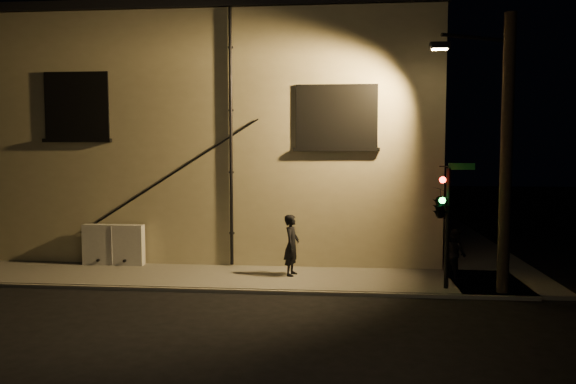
# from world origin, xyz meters

# --- Properties ---
(ground) EXTENTS (90.00, 90.00, 0.00)m
(ground) POSITION_xyz_m (0.00, 0.00, 0.00)
(ground) COLOR black
(sidewalk) EXTENTS (21.00, 16.00, 0.12)m
(sidewalk) POSITION_xyz_m (1.22, 4.39, 0.06)
(sidewalk) COLOR #595850
(sidewalk) RESTS_ON ground
(building) EXTENTS (16.20, 12.23, 8.80)m
(building) POSITION_xyz_m (-3.00, 8.99, 4.40)
(building) COLOR tan
(building) RESTS_ON ground
(utility_cabinet) EXTENTS (2.04, 0.34, 1.34)m
(utility_cabinet) POSITION_xyz_m (-5.73, 2.70, 0.79)
(utility_cabinet) COLOR #B7B6AE
(utility_cabinet) RESTS_ON sidewalk
(pedestrian_a) EXTENTS (0.56, 0.75, 1.86)m
(pedestrian_a) POSITION_xyz_m (0.28, 1.73, 1.05)
(pedestrian_a) COLOR black
(pedestrian_a) RESTS_ON sidewalk
(pedestrian_b) EXTENTS (0.79, 0.88, 1.48)m
(pedestrian_b) POSITION_xyz_m (5.16, 1.83, 0.86)
(pedestrian_b) COLOR black
(pedestrian_b) RESTS_ON sidewalk
(traffic_signal) EXTENTS (1.18, 2.01, 3.46)m
(traffic_signal) POSITION_xyz_m (4.48, 0.46, 2.45)
(traffic_signal) COLOR black
(traffic_signal) RESTS_ON sidewalk
(streetlamp_pole) EXTENTS (2.03, 1.40, 7.49)m
(streetlamp_pole) POSITION_xyz_m (6.02, 0.31, 3.95)
(streetlamp_pole) COLOR black
(streetlamp_pole) RESTS_ON ground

